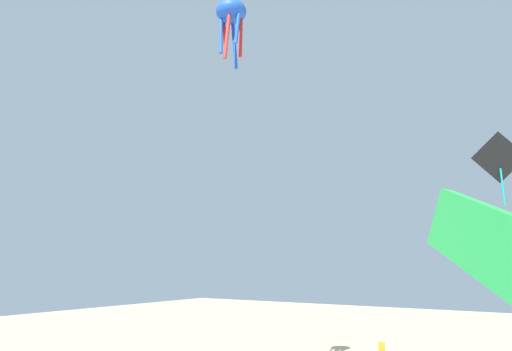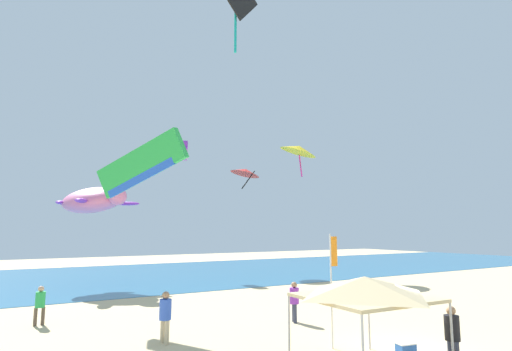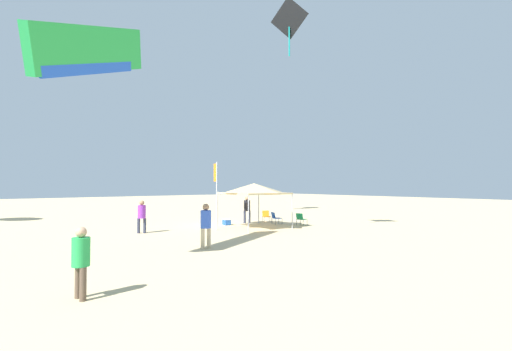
{
  "view_description": "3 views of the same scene",
  "coord_description": "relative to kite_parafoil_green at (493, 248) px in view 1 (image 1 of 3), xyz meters",
  "views": [
    {
      "loc": [
        -7.4,
        20.45,
        7.08
      ],
      "look_at": [
        0.53,
        8.23,
        10.21
      ],
      "focal_mm": 30.02,
      "sensor_mm": 36.0,
      "label": 1
    },
    {
      "loc": [
        -11.9,
        -10.03,
        4.23
      ],
      "look_at": [
        0.53,
        10.75,
        7.55
      ],
      "focal_mm": 28.3,
      "sensor_mm": 36.0,
      "label": 2
    },
    {
      "loc": [
        -19.85,
        13.26,
        2.75
      ],
      "look_at": [
        -3.09,
        -0.26,
        3.29
      ],
      "focal_mm": 24.76,
      "sensor_mm": 36.0,
      "label": 3
    }
  ],
  "objects": [
    {
      "name": "kite_diamond_black",
      "position": [
        0.13,
        -9.81,
        4.03
      ],
      "size": [
        2.06,
        0.85,
        3.13
      ],
      "rotation": [
        0.0,
        0.0,
        3.68
      ],
      "color": "black"
    },
    {
      "name": "kite_parafoil_green",
      "position": [
        0.0,
        0.0,
        0.0
      ],
      "size": [
        3.49,
        4.64,
        3.29
      ],
      "rotation": [
        0.0,
        0.0,
        2.14
      ],
      "color": "green"
    },
    {
      "name": "kite_octopus_blue",
      "position": [
        12.39,
        -7.25,
        13.74
      ],
      "size": [
        1.75,
        1.75,
        3.88
      ],
      "rotation": [
        0.0,
        0.0,
        2.88
      ],
      "color": "blue"
    }
  ]
}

